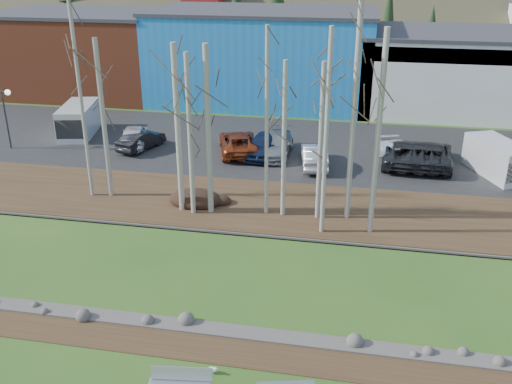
% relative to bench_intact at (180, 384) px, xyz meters
% --- Properties ---
extents(dirt_strip, '(80.00, 1.80, 0.03)m').
position_rel_bench_intact_xyz_m(dirt_strip, '(1.73, 2.55, -0.49)').
color(dirt_strip, '#382616').
rests_on(dirt_strip, ground).
extents(near_bank_rocks, '(80.00, 0.80, 0.50)m').
position_rel_bench_intact_xyz_m(near_bank_rocks, '(1.73, 3.55, -0.50)').
color(near_bank_rocks, '#47423D').
rests_on(near_bank_rocks, ground).
extents(river, '(80.00, 8.00, 0.90)m').
position_rel_bench_intact_xyz_m(river, '(1.73, 7.65, -0.50)').
color(river, black).
rests_on(river, ground).
extents(far_bank_rocks, '(80.00, 0.80, 0.46)m').
position_rel_bench_intact_xyz_m(far_bank_rocks, '(1.73, 11.75, -0.50)').
color(far_bank_rocks, '#47423D').
rests_on(far_bank_rocks, ground).
extents(far_bank, '(80.00, 7.00, 0.15)m').
position_rel_bench_intact_xyz_m(far_bank, '(1.73, 14.95, -0.43)').
color(far_bank, '#382616').
rests_on(far_bank, ground).
extents(parking_lot, '(80.00, 14.00, 0.14)m').
position_rel_bench_intact_xyz_m(parking_lot, '(1.73, 25.45, -0.43)').
color(parking_lot, black).
rests_on(parking_lot, ground).
extents(building_brick, '(16.32, 12.24, 7.80)m').
position_rel_bench_intact_xyz_m(building_brick, '(-22.27, 39.45, 3.40)').
color(building_brick, '#994428').
rests_on(building_brick, ground).
extents(building_blue, '(20.40, 12.24, 8.30)m').
position_rel_bench_intact_xyz_m(building_blue, '(-4.27, 39.45, 3.65)').
color(building_blue, blue).
rests_on(building_blue, ground).
extents(building_white, '(18.36, 12.24, 6.80)m').
position_rel_bench_intact_xyz_m(building_white, '(13.73, 39.43, 2.91)').
color(building_white, silver).
rests_on(building_white, ground).
extents(bench_intact, '(2.06, 0.86, 1.00)m').
position_rel_bench_intact_xyz_m(bench_intact, '(0.00, 0.00, 0.00)').
color(bench_intact, '#AFB2B4').
rests_on(bench_intact, ground).
extents(seagull, '(0.40, 0.19, 0.29)m').
position_rel_bench_intact_xyz_m(seagull, '(0.75, 1.22, -0.34)').
color(seagull, gold).
rests_on(seagull, ground).
extents(dirt_mound, '(2.96, 2.09, 0.58)m').
position_rel_bench_intact_xyz_m(dirt_mound, '(-3.76, 14.44, -0.06)').
color(dirt_mound, black).
rests_on(dirt_mound, far_bank).
extents(birch_0, '(0.28, 0.28, 8.94)m').
position_rel_bench_intact_xyz_m(birch_0, '(-8.90, 14.64, 4.12)').
color(birch_0, '#A7A196').
rests_on(birch_0, far_bank).
extents(birch_1, '(0.20, 0.20, 11.26)m').
position_rel_bench_intact_xyz_m(birch_1, '(-9.98, 14.42, 5.28)').
color(birch_1, '#A7A196').
rests_on(birch_1, far_bank).
extents(birch_2, '(0.30, 0.30, 9.00)m').
position_rel_bench_intact_xyz_m(birch_2, '(-2.61, 13.52, 4.15)').
color(birch_2, '#A7A196').
rests_on(birch_2, far_bank).
extents(birch_3, '(0.20, 0.20, 9.88)m').
position_rel_bench_intact_xyz_m(birch_3, '(0.36, 13.95, 4.59)').
color(birch_3, '#A7A196').
rests_on(birch_3, far_bank).
extents(birch_4, '(0.25, 0.25, 8.60)m').
position_rel_bench_intact_xyz_m(birch_4, '(-3.51, 13.22, 3.95)').
color(birch_4, '#A7A196').
rests_on(birch_4, far_bank).
extents(birch_5, '(0.24, 0.24, 8.26)m').
position_rel_bench_intact_xyz_m(birch_5, '(3.14, 13.89, 3.78)').
color(birch_5, '#A7A196').
rests_on(birch_5, far_bank).
extents(birch_6, '(0.22, 0.22, 10.10)m').
position_rel_bench_intact_xyz_m(birch_6, '(3.51, 12.29, 4.70)').
color(birch_6, '#A7A196').
rests_on(birch_6, far_bank).
extents(birch_7, '(0.28, 0.28, 11.46)m').
position_rel_bench_intact_xyz_m(birch_7, '(4.69, 14.20, 5.38)').
color(birch_7, '#A7A196').
rests_on(birch_7, far_bank).
extents(birch_8, '(0.27, 0.27, 10.06)m').
position_rel_bench_intact_xyz_m(birch_8, '(5.92, 12.78, 4.68)').
color(birch_8, '#A7A196').
rests_on(birch_8, far_bank).
extents(birch_10, '(0.24, 0.24, 8.26)m').
position_rel_bench_intact_xyz_m(birch_10, '(1.28, 13.89, 3.78)').
color(birch_10, '#A7A196').
rests_on(birch_10, far_bank).
extents(birch_11, '(0.30, 0.30, 9.00)m').
position_rel_bench_intact_xyz_m(birch_11, '(-4.24, 13.52, 4.15)').
color(birch_11, '#A7A196').
rests_on(birch_11, far_bank).
extents(street_lamp, '(1.60, 0.74, 4.32)m').
position_rel_bench_intact_xyz_m(street_lamp, '(-19.53, 21.22, 3.03)').
color(street_lamp, '#262628').
rests_on(street_lamp, parking_lot).
extents(car_0, '(2.89, 4.88, 1.56)m').
position_rel_bench_intact_xyz_m(car_0, '(-10.94, 23.41, 0.42)').
color(car_0, silver).
rests_on(car_0, parking_lot).
extents(car_1, '(2.57, 4.26, 1.33)m').
position_rel_bench_intact_xyz_m(car_1, '(-10.21, 22.76, 0.30)').
color(car_1, black).
rests_on(car_1, parking_lot).
extents(car_2, '(3.92, 5.83, 1.49)m').
position_rel_bench_intact_xyz_m(car_2, '(-3.25, 23.31, 0.38)').
color(car_2, maroon).
rests_on(car_2, parking_lot).
extents(car_3, '(2.12, 5.08, 1.47)m').
position_rel_bench_intact_xyz_m(car_3, '(-0.61, 23.37, 0.37)').
color(car_3, gray).
rests_on(car_3, parking_lot).
extents(car_4, '(2.40, 4.80, 1.57)m').
position_rel_bench_intact_xyz_m(car_4, '(-1.41, 22.98, 0.42)').
color(car_4, '#162344').
rests_on(car_4, parking_lot).
extents(car_5, '(2.23, 4.64, 1.47)m').
position_rel_bench_intact_xyz_m(car_5, '(2.23, 21.64, 0.37)').
color(car_5, '#BABABC').
rests_on(car_5, parking_lot).
extents(car_6, '(3.01, 5.77, 1.55)m').
position_rel_bench_intact_xyz_m(car_6, '(9.77, 23.21, 0.42)').
color(car_6, '#262729').
rests_on(car_6, parking_lot).
extents(car_7, '(3.23, 4.80, 1.29)m').
position_rel_bench_intact_xyz_m(car_7, '(7.73, 23.40, 0.28)').
color(car_7, white).
rests_on(car_7, parking_lot).
extents(car_8, '(3.01, 5.77, 1.55)m').
position_rel_bench_intact_xyz_m(car_8, '(9.07, 23.21, 0.42)').
color(car_8, '#262729').
rests_on(car_8, parking_lot).
extents(car_9, '(3.01, 5.77, 1.55)m').
position_rel_bench_intact_xyz_m(car_9, '(8.00, 23.21, 0.42)').
color(car_9, '#262729').
rests_on(car_9, parking_lot).
extents(van_white, '(3.74, 5.25, 2.12)m').
position_rel_bench_intact_xyz_m(van_white, '(13.77, 22.15, 0.70)').
color(van_white, white).
rests_on(van_white, parking_lot).
extents(van_grey, '(3.29, 5.58, 2.29)m').
position_rel_bench_intact_xyz_m(van_grey, '(-16.14, 25.05, 0.78)').
color(van_grey, silver).
rests_on(van_grey, parking_lot).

